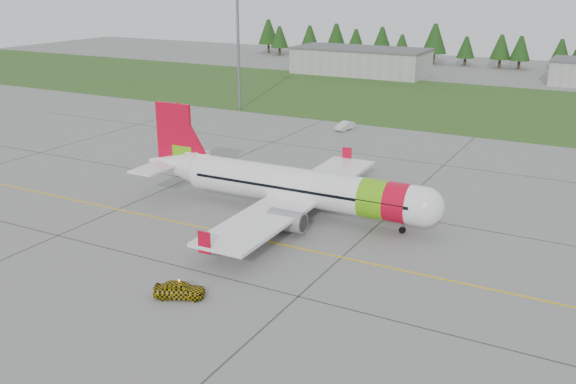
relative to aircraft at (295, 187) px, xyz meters
The scene contains 9 objects.
ground 15.85m from the aircraft, 95.81° to the right, with size 320.00×320.00×0.00m, color gray.
aircraft is the anchor object (origin of this frame).
follow_me_car 19.85m from the aircraft, 87.89° to the right, with size 1.53×1.30×3.81m, color gold.
service_van 38.27m from the aircraft, 106.01° to the left, with size 1.41×1.34×4.05m, color silver.
grass_strip 66.57m from the aircraft, 91.36° to the left, with size 320.00×50.00×0.03m, color #30561E.
taxi_guideline 8.19m from the aircraft, 101.86° to the right, with size 120.00×0.25×0.02m, color gold.
hangar_west 99.63m from the aircraft, 108.48° to the left, with size 32.00×14.00×6.00m, color #A8A8A3.
floodlight_mast 54.62m from the aircraft, 128.32° to the left, with size 0.50×0.50×20.00m, color slate.
treeline 122.52m from the aircraft, 90.74° to the left, with size 160.00×8.00×10.00m, color #1C3F14, non-canonical shape.
Camera 1 is at (29.66, -38.06, 22.61)m, focal length 40.00 mm.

